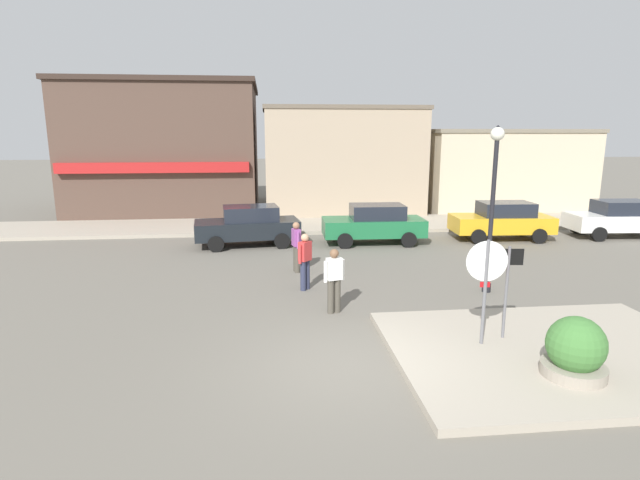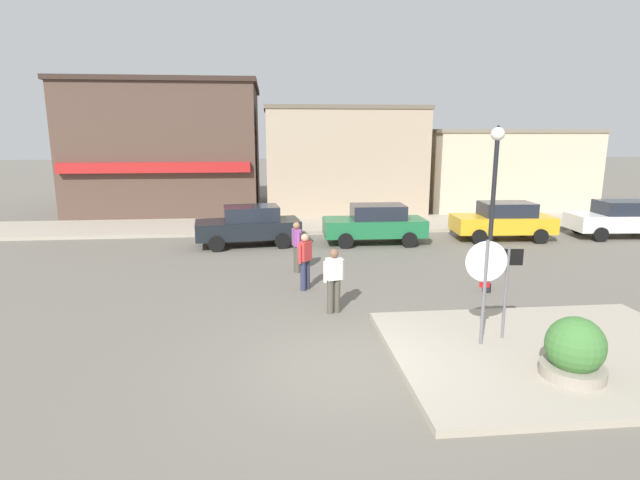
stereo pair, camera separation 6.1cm
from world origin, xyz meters
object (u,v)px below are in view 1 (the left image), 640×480
object	(u,v)px
pedestrian_crossing_near	(305,260)
parked_car_second	(374,223)
lamp_post	(494,186)
pedestrian_kerb_side	(296,245)
parked_car_third	(502,220)
parked_car_fourth	(619,218)
pedestrian_crossing_far	(334,279)
parked_car_nearest	(248,225)
planter	(575,353)
stop_sign	(486,279)
one_way_sign	(507,283)

from	to	relation	value
pedestrian_crossing_near	parked_car_second	bearing A→B (deg)	61.00
lamp_post	pedestrian_kerb_side	xyz separation A→B (m)	(-5.14, 2.59, -2.09)
parked_car_third	parked_car_fourth	bearing A→B (deg)	-0.73
pedestrian_crossing_far	parked_car_nearest	bearing A→B (deg)	106.70
parked_car_third	planter	bearing A→B (deg)	-110.17
pedestrian_kerb_side	stop_sign	bearing A→B (deg)	-61.58
parked_car_nearest	pedestrian_crossing_near	xyz separation A→B (m)	(1.78, -5.90, 0.06)
parked_car_third	one_way_sign	bearing A→B (deg)	-115.45
parked_car_second	parked_car_fourth	distance (m)	10.54
lamp_post	pedestrian_crossing_near	world-z (taller)	lamp_post
parked_car_fourth	planter	bearing A→B (deg)	-128.80
parked_car_fourth	parked_car_nearest	bearing A→B (deg)	179.97
one_way_sign	pedestrian_crossing_near	xyz separation A→B (m)	(-3.82, 4.14, -0.46)
parked_car_fourth	pedestrian_crossing_near	distance (m)	14.96
stop_sign	pedestrian_crossing_far	bearing A→B (deg)	137.48
one_way_sign	planter	world-z (taller)	one_way_sign
parked_car_fourth	pedestrian_crossing_far	distance (m)	15.33
one_way_sign	planter	bearing A→B (deg)	-75.07
stop_sign	one_way_sign	size ratio (longest dim) A/B	1.10
parked_car_nearest	pedestrian_crossing_near	distance (m)	6.17
parked_car_second	pedestrian_crossing_far	world-z (taller)	pedestrian_crossing_far
one_way_sign	pedestrian_kerb_side	world-z (taller)	one_way_sign
pedestrian_crossing_near	pedestrian_crossing_far	bearing A→B (deg)	-73.64
parked_car_nearest	pedestrian_kerb_side	bearing A→B (deg)	-67.75
pedestrian_crossing_near	parked_car_third	bearing A→B (deg)	34.64
one_way_sign	pedestrian_crossing_near	distance (m)	5.66
parked_car_second	pedestrian_crossing_near	world-z (taller)	pedestrian_crossing_near
parked_car_third	pedestrian_crossing_far	bearing A→B (deg)	-135.67
planter	pedestrian_crossing_far	distance (m)	5.44
one_way_sign	lamp_post	bearing A→B (deg)	70.90
planter	lamp_post	world-z (taller)	lamp_post
one_way_sign	stop_sign	bearing A→B (deg)	-157.04
pedestrian_crossing_near	pedestrian_crossing_far	world-z (taller)	same
lamp_post	parked_car_second	bearing A→B (deg)	105.48
parked_car_fourth	pedestrian_crossing_near	bearing A→B (deg)	-156.78
pedestrian_crossing_far	pedestrian_kerb_side	world-z (taller)	same
stop_sign	pedestrian_crossing_far	size ratio (longest dim) A/B	1.43
parked_car_fourth	parked_car_third	bearing A→B (deg)	179.27
lamp_post	parked_car_third	size ratio (longest dim) A/B	1.11
planter	pedestrian_kerb_side	world-z (taller)	pedestrian_kerb_side
planter	parked_car_third	bearing A→B (deg)	69.83
parked_car_second	one_way_sign	bearing A→B (deg)	-86.46
parked_car_nearest	pedestrian_kerb_side	world-z (taller)	pedestrian_kerb_side
one_way_sign	parked_car_fourth	distance (m)	14.13
parked_car_third	pedestrian_crossing_near	xyz separation A→B (m)	(-8.63, -5.96, 0.06)
one_way_sign	pedestrian_kerb_side	size ratio (longest dim) A/B	1.30
stop_sign	parked_car_fourth	distance (m)	14.71
stop_sign	one_way_sign	distance (m)	0.65
lamp_post	parked_car_nearest	size ratio (longest dim) A/B	1.09
stop_sign	parked_car_second	size ratio (longest dim) A/B	0.57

